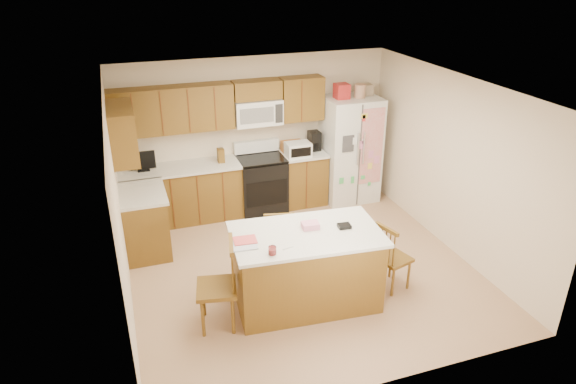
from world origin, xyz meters
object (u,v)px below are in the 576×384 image
object	(u,v)px
island	(306,267)
refrigerator	(350,148)
windsor_chair_right	(392,258)
windsor_chair_left	(219,287)
windsor_chair_back	(278,243)
stove	(261,182)

from	to	relation	value
island	refrigerator	bearing A→B (deg)	55.58
refrigerator	windsor_chair_right	xyz separation A→B (m)	(-0.64, -2.67, -0.49)
refrigerator	windsor_chair_left	distance (m)	3.95
island	windsor_chair_left	size ratio (longest dim) A/B	1.71
windsor_chair_back	windsor_chair_right	distance (m)	1.49
refrigerator	island	bearing A→B (deg)	-124.42
island	windsor_chair_right	size ratio (longest dim) A/B	2.02
stove	refrigerator	xyz separation A→B (m)	(1.57, -0.06, 0.45)
island	windsor_chair_back	distance (m)	0.73
refrigerator	island	distance (m)	3.17
stove	windsor_chair_left	world-z (taller)	stove
windsor_chair_left	stove	bearing A→B (deg)	64.90
island	windsor_chair_left	bearing A→B (deg)	-174.78
windsor_chair_left	refrigerator	bearing A→B (deg)	43.24
refrigerator	island	xyz separation A→B (m)	(-1.78, -2.59, -0.43)
stove	windsor_chair_right	bearing A→B (deg)	-71.22
stove	refrigerator	world-z (taller)	refrigerator
windsor_chair_right	refrigerator	bearing A→B (deg)	76.50
windsor_chair_back	windsor_chair_right	size ratio (longest dim) A/B	1.04
windsor_chair_left	windsor_chair_right	distance (m)	2.22
windsor_chair_left	windsor_chair_right	size ratio (longest dim) A/B	1.18
stove	windsor_chair_left	xyz separation A→B (m)	(-1.29, -2.75, 0.04)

